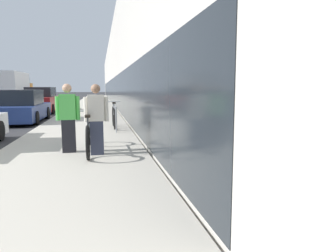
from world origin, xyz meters
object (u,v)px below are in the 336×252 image
at_px(tandem_bicycle, 89,135).
at_px(bike_rack_hoop, 116,116).
at_px(person_bystander, 68,118).
at_px(parked_sedan_far, 42,101).
at_px(moving_truck, 13,88).
at_px(cruiser_bike_nearest, 114,117).
at_px(person_rider, 96,119).
at_px(vintage_roadster_curbside, 21,108).

bearing_deg(tandem_bicycle, bike_rack_hoop, 76.57).
height_order(tandem_bicycle, person_bystander, person_bystander).
distance_m(bike_rack_hoop, parked_sedan_far, 10.84).
bearing_deg(parked_sedan_far, bike_rack_hoop, -67.73).
distance_m(parked_sedan_far, moving_truck, 12.62).
bearing_deg(cruiser_bike_nearest, parked_sedan_far, 114.17).
distance_m(tandem_bicycle, person_rider, 0.52).
distance_m(tandem_bicycle, bike_rack_hoop, 3.26).
xyz_separation_m(tandem_bicycle, person_rider, (0.18, -0.29, 0.39)).
height_order(tandem_bicycle, parked_sedan_far, parked_sedan_far).
xyz_separation_m(vintage_roadster_curbside, parked_sedan_far, (-0.09, 5.44, 0.07)).
relative_size(cruiser_bike_nearest, moving_truck, 0.24).
distance_m(person_rider, parked_sedan_far, 13.95).
relative_size(person_rider, parked_sedan_far, 0.33).
height_order(vintage_roadster_curbside, parked_sedan_far, parked_sedan_far).
relative_size(person_bystander, bike_rack_hoop, 1.83).
bearing_deg(cruiser_bike_nearest, person_bystander, -106.47).
bearing_deg(cruiser_bike_nearest, person_rider, -97.26).
xyz_separation_m(bike_rack_hoop, cruiser_bike_nearest, (-0.02, 0.92, -0.11)).
bearing_deg(person_bystander, cruiser_bike_nearest, 73.53).
distance_m(person_rider, cruiser_bike_nearest, 4.43).
bearing_deg(moving_truck, person_rider, -71.97).
relative_size(person_rider, moving_truck, 0.21).
distance_m(person_bystander, bike_rack_hoop, 3.32).
distance_m(person_bystander, parked_sedan_far, 13.44).
bearing_deg(cruiser_bike_nearest, tandem_bicycle, -100.17).
bearing_deg(vintage_roadster_curbside, person_rider, -66.85).
relative_size(person_rider, person_bystander, 0.99).
height_order(person_bystander, vintage_roadster_curbside, person_bystander).
bearing_deg(person_bystander, person_rider, -30.90).
xyz_separation_m(person_rider, vintage_roadster_curbside, (-3.44, 8.05, -0.21)).
xyz_separation_m(tandem_bicycle, bike_rack_hoop, (0.76, 3.17, 0.13)).
relative_size(tandem_bicycle, vintage_roadster_curbside, 0.52).
relative_size(person_rider, cruiser_bike_nearest, 0.86).
bearing_deg(person_rider, parked_sedan_far, 104.66).
distance_m(person_rider, person_bystander, 0.73).
relative_size(vintage_roadster_curbside, moving_truck, 0.62).
xyz_separation_m(parked_sedan_far, moving_truck, (-4.67, 11.69, 0.80)).
bearing_deg(bike_rack_hoop, tandem_bicycle, -103.43).
bearing_deg(moving_truck, tandem_bicycle, -72.14).
distance_m(cruiser_bike_nearest, vintage_roadster_curbside, 5.43).
height_order(person_rider, cruiser_bike_nearest, person_rider).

